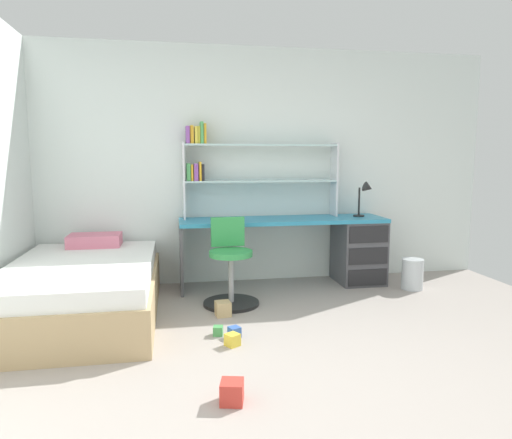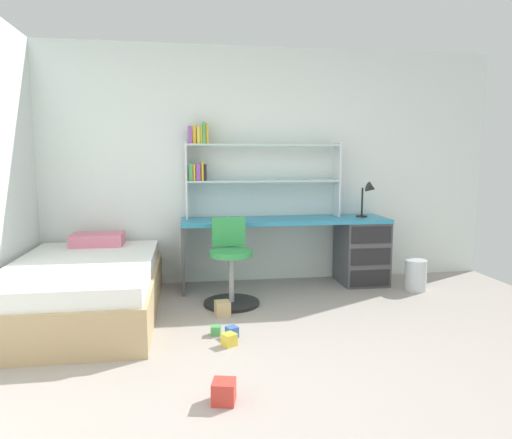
{
  "view_description": "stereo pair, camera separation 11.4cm",
  "coord_description": "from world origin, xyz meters",
  "px_view_note": "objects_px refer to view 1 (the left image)",
  "views": [
    {
      "loc": [
        -0.82,
        -2.4,
        1.36
      ],
      "look_at": [
        -0.1,
        1.6,
        0.82
      ],
      "focal_mm": 32.41,
      "sensor_mm": 36.0,
      "label": 1
    },
    {
      "loc": [
        -0.71,
        -2.42,
        1.36
      ],
      "look_at": [
        -0.1,
        1.6,
        0.82
      ],
      "focal_mm": 32.41,
      "sensor_mm": 36.0,
      "label": 2
    }
  ],
  "objects_px": {
    "toy_block_red_2": "(232,392)",
    "bed_platform": "(83,290)",
    "toy_block_yellow_3": "(232,340)",
    "waste_bin": "(412,274)",
    "toy_block_green_0": "(218,331)",
    "desk_lamp": "(366,193)",
    "toy_block_blue_4": "(234,332)",
    "toy_block_natural_1": "(223,309)",
    "swivel_chair": "(230,270)",
    "desk": "(336,245)",
    "bookshelf_hutch": "(241,163)"
  },
  "relations": [
    {
      "from": "waste_bin",
      "to": "toy_block_natural_1",
      "type": "relative_size",
      "value": 2.53
    },
    {
      "from": "toy_block_natural_1",
      "to": "toy_block_blue_4",
      "type": "bearing_deg",
      "value": -86.15
    },
    {
      "from": "desk",
      "to": "bed_platform",
      "type": "distance_m",
      "value": 2.6
    },
    {
      "from": "bookshelf_hutch",
      "to": "waste_bin",
      "type": "height_order",
      "value": "bookshelf_hutch"
    },
    {
      "from": "bed_platform",
      "to": "toy_block_green_0",
      "type": "distance_m",
      "value": 1.27
    },
    {
      "from": "waste_bin",
      "to": "toy_block_yellow_3",
      "type": "height_order",
      "value": "waste_bin"
    },
    {
      "from": "toy_block_natural_1",
      "to": "toy_block_blue_4",
      "type": "relative_size",
      "value": 1.56
    },
    {
      "from": "waste_bin",
      "to": "toy_block_red_2",
      "type": "bearing_deg",
      "value": -138.09
    },
    {
      "from": "waste_bin",
      "to": "toy_block_red_2",
      "type": "height_order",
      "value": "waste_bin"
    },
    {
      "from": "swivel_chair",
      "to": "toy_block_blue_4",
      "type": "bearing_deg",
      "value": -95.11
    },
    {
      "from": "swivel_chair",
      "to": "toy_block_blue_4",
      "type": "distance_m",
      "value": 0.87
    },
    {
      "from": "waste_bin",
      "to": "toy_block_natural_1",
      "type": "bearing_deg",
      "value": -166.8
    },
    {
      "from": "bed_platform",
      "to": "toy_block_natural_1",
      "type": "xyz_separation_m",
      "value": [
        1.18,
        -0.17,
        -0.18
      ]
    },
    {
      "from": "desk",
      "to": "waste_bin",
      "type": "height_order",
      "value": "desk"
    },
    {
      "from": "desk_lamp",
      "to": "bed_platform",
      "type": "height_order",
      "value": "desk_lamp"
    },
    {
      "from": "desk",
      "to": "toy_block_red_2",
      "type": "relative_size",
      "value": 17.15
    },
    {
      "from": "bookshelf_hutch",
      "to": "toy_block_blue_4",
      "type": "bearing_deg",
      "value": -100.36
    },
    {
      "from": "toy_block_blue_4",
      "to": "bed_platform",
      "type": "bearing_deg",
      "value": 151.3
    },
    {
      "from": "desk_lamp",
      "to": "toy_block_blue_4",
      "type": "relative_size",
      "value": 4.76
    },
    {
      "from": "bookshelf_hutch",
      "to": "bed_platform",
      "type": "distance_m",
      "value": 2.01
    },
    {
      "from": "desk_lamp",
      "to": "toy_block_natural_1",
      "type": "height_order",
      "value": "desk_lamp"
    },
    {
      "from": "toy_block_yellow_3",
      "to": "swivel_chair",
      "type": "bearing_deg",
      "value": 83.65
    },
    {
      "from": "swivel_chair",
      "to": "waste_bin",
      "type": "height_order",
      "value": "swivel_chair"
    },
    {
      "from": "bookshelf_hutch",
      "to": "toy_block_green_0",
      "type": "relative_size",
      "value": 22.86
    },
    {
      "from": "bookshelf_hutch",
      "to": "toy_block_green_0",
      "type": "bearing_deg",
      "value": -105.27
    },
    {
      "from": "swivel_chair",
      "to": "bed_platform",
      "type": "distance_m",
      "value": 1.3
    },
    {
      "from": "toy_block_natural_1",
      "to": "bed_platform",
      "type": "bearing_deg",
      "value": 171.93
    },
    {
      "from": "desk_lamp",
      "to": "toy_block_natural_1",
      "type": "xyz_separation_m",
      "value": [
        -1.65,
        -0.83,
        -0.92
      ]
    },
    {
      "from": "desk",
      "to": "toy_block_yellow_3",
      "type": "bearing_deg",
      "value": -131.47
    },
    {
      "from": "desk",
      "to": "desk_lamp",
      "type": "distance_m",
      "value": 0.65
    },
    {
      "from": "toy_block_yellow_3",
      "to": "waste_bin",
      "type": "bearing_deg",
      "value": 29.11
    },
    {
      "from": "bookshelf_hutch",
      "to": "toy_block_blue_4",
      "type": "relative_size",
      "value": 20.57
    },
    {
      "from": "toy_block_natural_1",
      "to": "toy_block_yellow_3",
      "type": "relative_size",
      "value": 1.4
    },
    {
      "from": "desk_lamp",
      "to": "swivel_chair",
      "type": "relative_size",
      "value": 0.48
    },
    {
      "from": "desk_lamp",
      "to": "toy_block_green_0",
      "type": "height_order",
      "value": "desk_lamp"
    },
    {
      "from": "toy_block_red_2",
      "to": "toy_block_natural_1",
      "type": "bearing_deg",
      "value": 85.81
    },
    {
      "from": "toy_block_yellow_3",
      "to": "toy_block_natural_1",
      "type": "bearing_deg",
      "value": 89.8
    },
    {
      "from": "toy_block_red_2",
      "to": "bed_platform",
      "type": "bearing_deg",
      "value": 123.67
    },
    {
      "from": "desk",
      "to": "toy_block_red_2",
      "type": "distance_m",
      "value": 2.73
    },
    {
      "from": "desk",
      "to": "toy_block_red_2",
      "type": "height_order",
      "value": "desk"
    },
    {
      "from": "swivel_chair",
      "to": "toy_block_blue_4",
      "type": "xyz_separation_m",
      "value": [
        -0.07,
        -0.82,
        -0.28
      ]
    },
    {
      "from": "bookshelf_hutch",
      "to": "toy_block_green_0",
      "type": "height_order",
      "value": "bookshelf_hutch"
    },
    {
      "from": "bookshelf_hutch",
      "to": "swivel_chair",
      "type": "xyz_separation_m",
      "value": [
        -0.2,
        -0.68,
        -0.99
      ]
    },
    {
      "from": "desk",
      "to": "toy_block_yellow_3",
      "type": "relative_size",
      "value": 24.16
    },
    {
      "from": "desk_lamp",
      "to": "toy_block_yellow_3",
      "type": "distance_m",
      "value": 2.41
    },
    {
      "from": "bed_platform",
      "to": "toy_block_red_2",
      "type": "bearing_deg",
      "value": -56.33
    },
    {
      "from": "bookshelf_hutch",
      "to": "swivel_chair",
      "type": "distance_m",
      "value": 1.22
    },
    {
      "from": "bed_platform",
      "to": "waste_bin",
      "type": "distance_m",
      "value": 3.23
    },
    {
      "from": "desk",
      "to": "swivel_chair",
      "type": "bearing_deg",
      "value": -156.68
    },
    {
      "from": "waste_bin",
      "to": "toy_block_yellow_3",
      "type": "distance_m",
      "value": 2.34
    }
  ]
}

